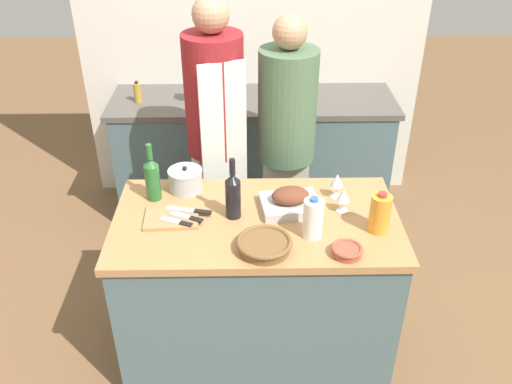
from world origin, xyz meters
The scene contains 24 objects.
ground_plane centered at (0.00, 0.00, 0.00)m, with size 12.00×12.00×0.00m, color brown.
kitchen_island centered at (0.00, 0.00, 0.43)m, with size 1.40×0.76×0.86m.
back_counter centered at (0.00, 1.40, 0.46)m, with size 2.01×0.60×0.91m.
back_wall centered at (0.00, 1.75, 1.27)m, with size 2.51×0.10×2.55m.
roasting_pan centered at (0.17, 0.08, 0.91)m, with size 0.31×0.26×0.12m.
wicker_basket centered at (0.03, -0.25, 0.90)m, with size 0.25×0.25×0.06m.
cutting_board centered at (-0.41, 0.00, 0.87)m, with size 0.27×0.21×0.02m.
stock_pot centered at (-0.37, 0.27, 0.92)m, with size 0.18×0.18×0.14m.
mixing_bowl centered at (0.40, -0.29, 0.89)m, with size 0.14×0.14×0.04m.
juice_jug centered at (0.57, -0.11, 0.96)m, with size 0.10×0.10×0.21m.
milk_jug centered at (0.26, -0.15, 0.96)m, with size 0.09×0.09×0.21m.
wine_bottle_green centered at (-0.11, 0.02, 0.99)m, with size 0.08×0.08×0.32m.
wine_bottle_dark centered at (-0.52, 0.19, 0.99)m, with size 0.08×0.08×0.31m.
wine_glass_left centered at (0.43, 0.06, 0.96)m, with size 0.07×0.07×0.13m.
wine_glass_right centered at (0.42, 0.19, 0.96)m, with size 0.07×0.07×0.14m.
knife_chef centered at (-0.32, 0.04, 0.89)m, with size 0.23×0.08×0.01m.
knife_paring centered at (-0.33, -0.01, 0.89)m, with size 0.17×0.10×0.01m.
knife_bread centered at (-0.38, -0.05, 0.89)m, with size 0.16×0.09×0.01m.
stand_mixer centered at (-0.29, 1.29, 1.04)m, with size 0.18×0.14×0.31m.
condiment_bottle_tall centered at (0.28, 1.23, 1.00)m, with size 0.05×0.05×0.20m.
condiment_bottle_short centered at (-0.13, 1.53, 0.97)m, with size 0.06×0.06×0.14m.
condiment_bottle_extra centered at (-0.80, 1.36, 0.98)m, with size 0.05×0.05×0.15m.
person_cook_aproned centered at (-0.23, 0.75, 0.98)m, with size 0.36×0.38×1.76m.
person_cook_guest centered at (0.19, 0.75, 0.92)m, with size 0.34×0.34×1.66m.
Camera 1 is at (-0.04, -2.17, 2.39)m, focal length 38.00 mm.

